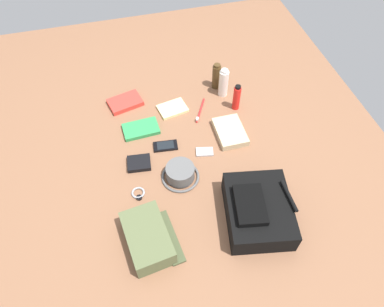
{
  "coord_description": "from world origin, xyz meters",
  "views": [
    {
      "loc": [
        1.0,
        -0.26,
        1.38
      ],
      "look_at": [
        0.0,
        0.0,
        0.04
      ],
      "focal_mm": 33.01,
      "sensor_mm": 36.0,
      "label": 1
    }
  ],
  "objects": [
    {
      "name": "toothbrush",
      "position": [
        -0.29,
        0.12,
        0.01
      ],
      "size": [
        0.17,
        0.09,
        0.02
      ],
      "color": "red",
      "rests_on": "ground_plane"
    },
    {
      "name": "ground_plane",
      "position": [
        0.0,
        0.0,
        -0.01
      ],
      "size": [
        2.64,
        2.02,
        0.02
      ],
      "primitive_type": "cube",
      "color": "brown",
      "rests_on": "ground"
    },
    {
      "name": "notepad",
      "position": [
        -0.35,
        -0.02,
        0.01
      ],
      "size": [
        0.14,
        0.17,
        0.02
      ],
      "primitive_type": "cube",
      "rotation": [
        0.0,
        0.0,
        0.2
      ],
      "color": "beige",
      "rests_on": "ground_plane"
    },
    {
      "name": "toothpaste_tube",
      "position": [
        -0.4,
        0.28,
        0.08
      ],
      "size": [
        0.05,
        0.05,
        0.17
      ],
      "color": "white",
      "rests_on": "ground_plane"
    },
    {
      "name": "folded_towel",
      "position": [
        -0.1,
        0.23,
        0.02
      ],
      "size": [
        0.2,
        0.14,
        0.04
      ],
      "primitive_type": "cube",
      "rotation": [
        0.0,
        0.0,
        0.0
      ],
      "color": "#C6B289",
      "rests_on": "ground_plane"
    },
    {
      "name": "cologne_bottle",
      "position": [
        -0.47,
        0.26,
        0.08
      ],
      "size": [
        0.05,
        0.05,
        0.16
      ],
      "color": "#473319",
      "rests_on": "ground_plane"
    },
    {
      "name": "backpack",
      "position": [
        0.38,
        0.19,
        0.06
      ],
      "size": [
        0.37,
        0.32,
        0.14
      ],
      "color": "black",
      "rests_on": "ground_plane"
    },
    {
      "name": "wristwatch",
      "position": [
        0.13,
        -0.29,
        0.01
      ],
      "size": [
        0.07,
        0.06,
        0.01
      ],
      "color": "#99999E",
      "rests_on": "ground_plane"
    },
    {
      "name": "bucket_hat",
      "position": [
        0.09,
        -0.08,
        0.03
      ],
      "size": [
        0.18,
        0.18,
        0.07
      ],
      "color": "#5B5B5B",
      "rests_on": "ground_plane"
    },
    {
      "name": "toiletry_pouch",
      "position": [
        0.38,
        -0.28,
        0.05
      ],
      "size": [
        0.28,
        0.23,
        0.09
      ],
      "color": "#56603D",
      "rests_on": "ground_plane"
    },
    {
      "name": "paperback_novel",
      "position": [
        -0.46,
        -0.26,
        0.01
      ],
      "size": [
        0.16,
        0.2,
        0.03
      ],
      "color": "red",
      "rests_on": "ground_plane"
    },
    {
      "name": "cell_phone",
      "position": [
        -0.1,
        -0.11,
        0.01
      ],
      "size": [
        0.07,
        0.13,
        0.01
      ],
      "color": "black",
      "rests_on": "ground_plane"
    },
    {
      "name": "sunscreen_spray",
      "position": [
        -0.28,
        0.32,
        0.08
      ],
      "size": [
        0.04,
        0.04,
        0.16
      ],
      "color": "red",
      "rests_on": "ground_plane"
    },
    {
      "name": "travel_guidebook",
      "position": [
        -0.25,
        -0.21,
        0.01
      ],
      "size": [
        0.12,
        0.19,
        0.02
      ],
      "color": "#2D934C",
      "rests_on": "ground_plane"
    },
    {
      "name": "media_player",
      "position": [
        -0.02,
        0.07,
        0.01
      ],
      "size": [
        0.07,
        0.09,
        0.01
      ],
      "color": "#B7B7BC",
      "rests_on": "ground_plane"
    },
    {
      "name": "wallet",
      "position": [
        -0.03,
        -0.26,
        0.01
      ],
      "size": [
        0.1,
        0.12,
        0.02
      ],
      "primitive_type": "cube",
      "rotation": [
        0.0,
        0.0,
        -0.11
      ],
      "color": "black",
      "rests_on": "ground_plane"
    }
  ]
}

